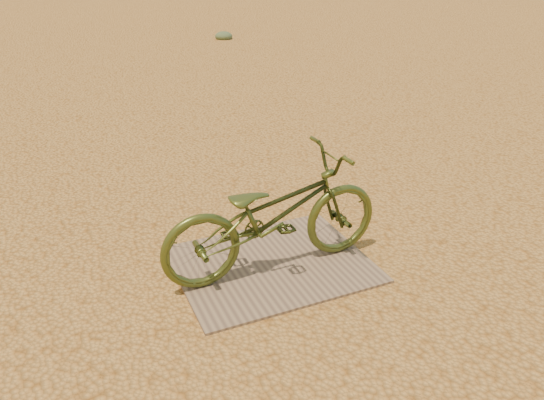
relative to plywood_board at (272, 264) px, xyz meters
name	(u,v)px	position (x,y,z in m)	size (l,w,h in m)	color
ground	(324,247)	(0.51, 0.08, -0.01)	(120.00, 120.00, 0.00)	tan
plywood_board	(272,264)	(0.00, 0.00, 0.00)	(1.47, 1.18, 0.02)	#816D55
bicycle	(274,215)	(-0.01, -0.06, 0.47)	(0.61, 1.74, 0.91)	#42501E
kale_b	(224,39)	(3.23, 10.35, -0.01)	(0.45, 0.45, 0.25)	#59714E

